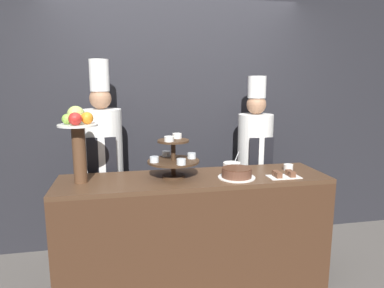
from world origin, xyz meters
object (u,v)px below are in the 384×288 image
Objects in this scene: cake_round at (237,173)px; cup_white at (288,167)px; cake_square_tray at (284,175)px; chef_center_left at (255,156)px; fruit_pedestal at (78,134)px; tiered_stand at (173,157)px; serving_bowl_far at (232,166)px; chef_left at (103,157)px.

cup_white is at bearing 15.23° from cake_round.
chef_center_left is at bearing 87.84° from cake_square_tray.
chef_center_left is at bearing 57.58° from cake_round.
cup_white is at bearing 0.59° from fruit_pedestal.
tiered_stand reaches higher than serving_bowl_far.
fruit_pedestal reaches higher than cake_round.
cake_square_tray is at bearing -25.64° from chef_left.
tiered_stand is at bearing -150.21° from chef_center_left.
chef_left is at bearing 138.29° from tiered_stand.
chef_left is (-1.05, 0.63, 0.04)m from cake_round.
cake_round is 0.27m from serving_bowl_far.
cake_round is 1.84× the size of serving_bowl_far.
cake_square_tray is at bearing -11.74° from tiered_stand.
cup_white is (1.00, 0.02, -0.14)m from tiered_stand.
cake_round is 0.38m from cake_square_tray.
cup_white is 0.31× the size of cake_square_tray.
cup_white is at bearing 54.71° from cake_square_tray.
chef_left is at bearing -180.00° from chef_center_left.
fruit_pedestal reaches higher than cake_square_tray.
tiered_stand is 1.03m from chef_center_left.
tiered_stand is at bearing 0.20° from fruit_pedestal.
serving_bowl_far is at bearing 135.40° from cake_square_tray.
chef_center_left is (0.40, 0.63, -0.01)m from cake_round.
fruit_pedestal is 1.74m from cup_white.
cake_round is (0.49, -0.12, -0.13)m from tiered_stand.
chef_left reaches higher than cake_round.
cup_white is (0.51, 0.14, -0.01)m from cake_round.
cake_square_tray is (1.57, -0.18, -0.35)m from fruit_pedestal.
cake_round is at bearing -164.77° from cup_white.
cup_white is 0.24m from cake_square_tray.
fruit_pedestal is at bearing 173.59° from cake_square_tray.
chef_center_left reaches higher than tiered_stand.
fruit_pedestal is 1.25m from cake_round.
cup_white is at bearing -77.23° from chef_center_left.
chef_center_left is at bearing 0.00° from chef_left.
fruit_pedestal is (-0.71, -0.00, 0.20)m from tiered_stand.
tiered_stand is 1.61× the size of cake_square_tray.
cake_square_tray is 0.14× the size of chef_left.
serving_bowl_far is 0.51m from chef_center_left.
chef_center_left is at bearing 45.70° from serving_bowl_far.
tiered_stand reaches higher than cup_white.
cake_square_tray is at bearing -8.27° from cake_round.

